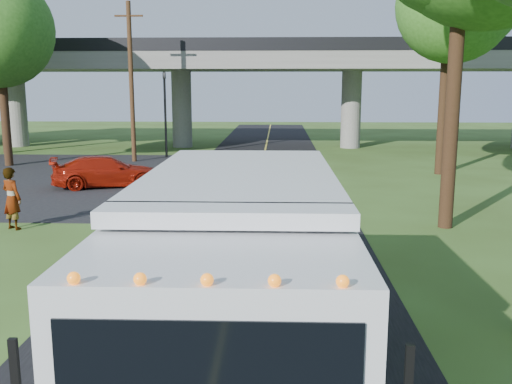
# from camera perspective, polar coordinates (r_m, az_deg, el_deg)

# --- Properties ---
(ground) EXTENTS (120.00, 120.00, 0.00)m
(ground) POSITION_cam_1_polar(r_m,az_deg,el_deg) (9.83, -3.48, -16.19)
(ground) COLOR #384F1C
(ground) RESTS_ON ground
(road) EXTENTS (7.00, 90.00, 0.02)m
(road) POSITION_cam_1_polar(r_m,az_deg,el_deg) (19.26, -0.52, -2.59)
(road) COLOR black
(road) RESTS_ON ground
(parking_lot) EXTENTS (16.00, 18.00, 0.01)m
(parking_lot) POSITION_cam_1_polar(r_m,az_deg,el_deg) (29.59, -21.50, 1.34)
(parking_lot) COLOR black
(parking_lot) RESTS_ON ground
(lane_line) EXTENTS (0.12, 90.00, 0.01)m
(lane_line) POSITION_cam_1_polar(r_m,az_deg,el_deg) (19.25, -0.52, -2.54)
(lane_line) COLOR gold
(lane_line) RESTS_ON road
(overpass) EXTENTS (54.00, 10.00, 7.30)m
(overpass) POSITION_cam_1_polar(r_m,az_deg,el_deg) (40.73, 1.01, 10.88)
(overpass) COLOR slate
(overpass) RESTS_ON ground
(traffic_signal) EXTENTS (0.18, 0.22, 5.20)m
(traffic_signal) POSITION_cam_1_polar(r_m,az_deg,el_deg) (35.42, -9.08, 8.58)
(traffic_signal) COLOR black
(traffic_signal) RESTS_ON ground
(utility_pole) EXTENTS (1.60, 0.26, 9.00)m
(utility_pole) POSITION_cam_1_polar(r_m,az_deg,el_deg) (33.79, -12.36, 10.73)
(utility_pole) COLOR #472D19
(utility_pole) RESTS_ON ground
(tree_right_far) EXTENTS (5.77, 5.67, 10.99)m
(tree_right_far) POSITION_cam_1_polar(r_m,az_deg,el_deg) (29.98, 19.24, 17.54)
(tree_right_far) COLOR #382314
(tree_right_far) RESTS_ON ground
(tree_left_lot) EXTENTS (5.60, 5.50, 10.50)m
(tree_left_lot) POSITION_cam_1_polar(r_m,az_deg,el_deg) (34.09, -24.25, 15.63)
(tree_left_lot) COLOR #382314
(tree_left_lot) RESTS_ON ground
(tree_left_far) EXTENTS (5.26, 5.16, 9.89)m
(tree_left_far) POSITION_cam_1_polar(r_m,az_deg,el_deg) (40.73, -24.27, 14.04)
(tree_left_far) COLOR #382314
(tree_left_far) RESTS_ON ground
(step_van) EXTENTS (2.84, 7.58, 3.18)m
(step_van) POSITION_cam_1_polar(r_m,az_deg,el_deg) (8.11, -1.77, -8.89)
(step_van) COLOR silver
(step_van) RESTS_ON ground
(red_sedan) EXTENTS (5.04, 3.36, 1.36)m
(red_sedan) POSITION_cam_1_polar(r_m,az_deg,el_deg) (25.90, -14.72, 2.01)
(red_sedan) COLOR #951709
(red_sedan) RESTS_ON ground
(pedestrian) EXTENTS (0.84, 0.74, 1.95)m
(pedestrian) POSITION_cam_1_polar(r_m,az_deg,el_deg) (19.16, -23.23, -0.60)
(pedestrian) COLOR gray
(pedestrian) RESTS_ON ground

